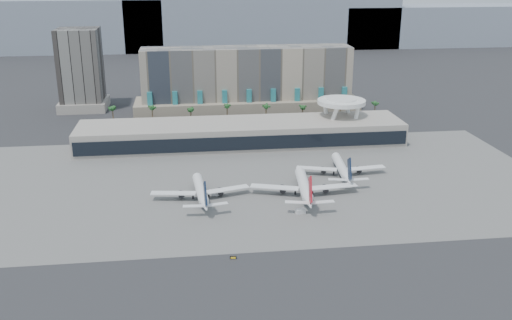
{
  "coord_description": "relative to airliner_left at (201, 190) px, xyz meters",
  "views": [
    {
      "loc": [
        -28.27,
        -177.23,
        90.79
      ],
      "look_at": [
        -1.11,
        40.0,
        15.11
      ],
      "focal_mm": 40.0,
      "sensor_mm": 36.0,
      "label": 1
    }
  ],
  "objects": [
    {
      "name": "airliner_right",
      "position": [
        63.9,
        19.6,
        0.02
      ],
      "size": [
        40.84,
        42.19,
        14.57
      ],
      "rotation": [
        0.0,
        0.0,
        -0.09
      ],
      "color": "white",
      "rests_on": "ground"
    },
    {
      "name": "ground",
      "position": [
        23.89,
        -38.19,
        -3.65
      ],
      "size": [
        900.0,
        900.0,
        0.0
      ],
      "primitive_type": "plane",
      "color": "#232326",
      "rests_on": "ground"
    },
    {
      "name": "hotel",
      "position": [
        33.89,
        136.22,
        13.16
      ],
      "size": [
        140.0,
        30.0,
        42.0
      ],
      "color": "tan",
      "rests_on": "ground"
    },
    {
      "name": "service_vehicle_a",
      "position": [
        5.32,
        3.04,
        -2.63
      ],
      "size": [
        4.62,
        3.43,
        2.04
      ],
      "primitive_type": "cube",
      "rotation": [
        0.0,
        0.0,
        -0.38
      ],
      "color": "white",
      "rests_on": "ground"
    },
    {
      "name": "airliner_left",
      "position": [
        0.0,
        0.0,
        0.0
      ],
      "size": [
        40.64,
        41.94,
        14.47
      ],
      "rotation": [
        0.0,
        0.0,
        0.07
      ],
      "color": "white",
      "rests_on": "ground"
    },
    {
      "name": "service_vehicle_b",
      "position": [
        37.34,
        -19.22,
        -2.73
      ],
      "size": [
        4.04,
        3.02,
        1.85
      ],
      "primitive_type": "cube",
      "rotation": [
        0.0,
        0.0,
        0.3
      ],
      "color": "silver",
      "rests_on": "ground"
    },
    {
      "name": "taxiway_sign",
      "position": [
        8.65,
        -51.53,
        -3.17
      ],
      "size": [
        2.16,
        0.56,
        0.97
      ],
      "rotation": [
        0.0,
        0.0,
        -0.12
      ],
      "color": "black",
      "rests_on": "ground"
    },
    {
      "name": "mountain_ridge",
      "position": [
        51.77,
        431.81,
        26.24
      ],
      "size": [
        680.0,
        60.0,
        70.0
      ],
      "color": "gray",
      "rests_on": "ground"
    },
    {
      "name": "airliner_centre",
      "position": [
        42.42,
        -1.46,
        0.37
      ],
      "size": [
        44.69,
        46.17,
        15.94
      ],
      "rotation": [
        0.0,
        0.0,
        -0.09
      ],
      "color": "white",
      "rests_on": "ground"
    },
    {
      "name": "office_tower",
      "position": [
        -71.11,
        161.81,
        19.29
      ],
      "size": [
        30.0,
        30.0,
        52.0
      ],
      "color": "black",
      "rests_on": "ground"
    },
    {
      "name": "apron_pad",
      "position": [
        23.89,
        16.81,
        -3.62
      ],
      "size": [
        260.0,
        130.0,
        0.06
      ],
      "primitive_type": "cube",
      "color": "#5B5B59",
      "rests_on": "ground"
    },
    {
      "name": "saucer_structure",
      "position": [
        78.89,
        77.81,
        14.8
      ],
      "size": [
        26.0,
        26.0,
        21.89
      ],
      "color": "white",
      "rests_on": "ground"
    },
    {
      "name": "terminal",
      "position": [
        23.89,
        71.65,
        2.86
      ],
      "size": [
        170.0,
        32.5,
        14.5
      ],
      "color": "#B6ADA0",
      "rests_on": "ground"
    },
    {
      "name": "palm_row",
      "position": [
        30.89,
        106.81,
        6.85
      ],
      "size": [
        157.8,
        2.8,
        13.1
      ],
      "color": "brown",
      "rests_on": "ground"
    }
  ]
}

